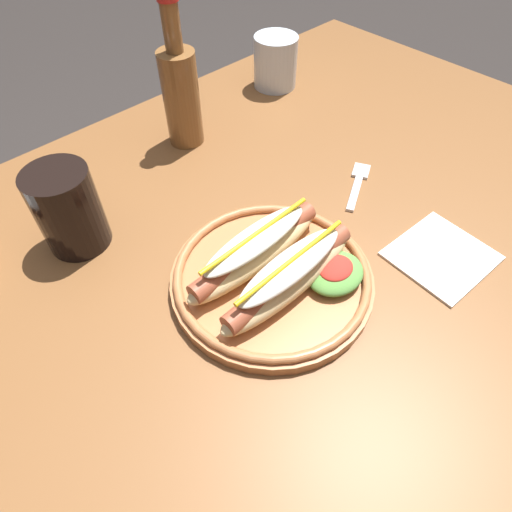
# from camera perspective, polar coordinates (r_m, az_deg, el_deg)

# --- Properties ---
(ground_plane) EXTENTS (8.00, 8.00, 0.00)m
(ground_plane) POSITION_cam_1_polar(r_m,az_deg,el_deg) (1.28, 0.67, -20.42)
(ground_plane) COLOR #2D2826
(dining_table) EXTENTS (1.37, 0.86, 0.74)m
(dining_table) POSITION_cam_1_polar(r_m,az_deg,el_deg) (0.71, 1.13, -2.21)
(dining_table) COLOR brown
(dining_table) RESTS_ON ground_plane
(hot_dog_plate) EXTENTS (0.27, 0.27, 0.08)m
(hot_dog_plate) POSITION_cam_1_polar(r_m,az_deg,el_deg) (0.56, 2.49, -1.96)
(hot_dog_plate) COLOR #B77042
(hot_dog_plate) RESTS_ON dining_table
(fork) EXTENTS (0.12, 0.07, 0.00)m
(fork) POSITION_cam_1_polar(r_m,az_deg,el_deg) (0.74, 13.23, 9.39)
(fork) COLOR silver
(fork) RESTS_ON dining_table
(soda_cup) EXTENTS (0.09, 0.09, 0.12)m
(soda_cup) POSITION_cam_1_polar(r_m,az_deg,el_deg) (0.64, -23.44, 5.60)
(soda_cup) COLOR black
(soda_cup) RESTS_ON dining_table
(water_cup) EXTENTS (0.09, 0.09, 0.10)m
(water_cup) POSITION_cam_1_polar(r_m,az_deg,el_deg) (0.97, 2.56, 24.14)
(water_cup) COLOR silver
(water_cup) RESTS_ON dining_table
(glass_bottle) EXTENTS (0.06, 0.06, 0.24)m
(glass_bottle) POSITION_cam_1_polar(r_m,az_deg,el_deg) (0.78, -9.87, 20.41)
(glass_bottle) COLOR brown
(glass_bottle) RESTS_ON dining_table
(napkin) EXTENTS (0.14, 0.13, 0.00)m
(napkin) POSITION_cam_1_polar(r_m,az_deg,el_deg) (0.66, 23.17, 0.03)
(napkin) COLOR white
(napkin) RESTS_ON dining_table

